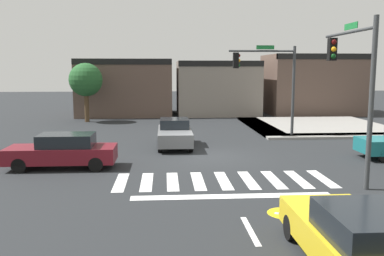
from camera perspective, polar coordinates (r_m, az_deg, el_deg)
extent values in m
plane|color=#232628|center=(20.44, 2.55, -3.89)|extent=(120.00, 120.00, 0.00)
cube|color=silver|center=(16.03, -9.76, -7.36)|extent=(0.44, 2.64, 0.01)
cube|color=silver|center=(15.96, -6.23, -7.36)|extent=(0.44, 2.64, 0.01)
cube|color=silver|center=(15.94, -2.69, -7.33)|extent=(0.44, 2.64, 0.01)
cube|color=silver|center=(15.99, 0.85, -7.28)|extent=(0.44, 2.64, 0.01)
cube|color=silver|center=(16.10, 4.35, -7.19)|extent=(0.44, 2.64, 0.01)
cube|color=silver|center=(16.26, 7.79, -7.09)|extent=(0.44, 2.64, 0.01)
cube|color=silver|center=(16.49, 11.14, -6.96)|extent=(0.44, 2.64, 0.01)
cube|color=silver|center=(16.76, 14.40, -6.81)|extent=(0.44, 2.64, 0.01)
cube|color=silver|center=(17.09, 17.54, -6.65)|extent=(0.44, 2.64, 0.01)
cube|color=white|center=(14.20, 5.51, -9.31)|extent=(6.80, 0.50, 0.01)
cube|color=white|center=(11.42, 8.01, -13.78)|extent=(0.16, 2.00, 0.01)
cylinder|color=yellow|center=(12.87, 12.66, -11.36)|extent=(1.06, 1.06, 0.01)
cylinder|color=white|center=(12.80, 11.62, -11.41)|extent=(0.17, 0.17, 0.00)
cylinder|color=white|center=(12.93, 13.69, -11.27)|extent=(0.17, 0.17, 0.00)
cube|color=white|center=(12.86, 12.66, -11.34)|extent=(0.48, 0.04, 0.00)
cube|color=gray|center=(27.79, 20.08, -1.02)|extent=(10.00, 1.60, 0.15)
cube|color=gray|center=(30.97, 9.34, 0.26)|extent=(1.60, 10.00, 0.15)
cube|color=gray|center=(32.18, 16.64, 0.32)|extent=(10.00, 10.00, 0.15)
cube|color=brown|center=(39.45, -9.02, 5.57)|extent=(8.44, 6.79, 5.12)
cube|color=black|center=(36.24, -9.56, 8.99)|extent=(8.44, 0.50, 0.50)
cube|color=gray|center=(39.32, 3.43, 5.53)|extent=(7.43, 6.20, 4.97)
cube|color=black|center=(36.41, 4.04, 8.83)|extent=(7.43, 0.50, 0.50)
cube|color=brown|center=(41.63, 16.08, 5.80)|extent=(8.50, 6.54, 5.59)
cube|color=black|center=(38.75, 17.79, 9.35)|extent=(8.50, 0.50, 0.50)
cylinder|color=#383A3D|center=(15.64, 23.41, 2.96)|extent=(0.18, 0.18, 6.05)
cylinder|color=#383A3D|center=(17.56, 20.67, 12.18)|extent=(0.12, 4.25, 0.12)
cube|color=black|center=(18.89, 18.70, 10.20)|extent=(0.32, 0.32, 0.95)
sphere|color=#470A0A|center=(18.75, 18.95, 11.11)|extent=(0.22, 0.22, 0.22)
sphere|color=orange|center=(18.73, 18.90, 10.21)|extent=(0.22, 0.22, 0.22)
sphere|color=#0C3814|center=(18.72, 18.86, 9.31)|extent=(0.22, 0.22, 0.22)
cube|color=#197233|center=(17.39, 21.01, 12.94)|extent=(0.03, 1.10, 0.24)
cylinder|color=#383A3D|center=(26.62, 13.74, 4.82)|extent=(0.18, 0.18, 5.65)
cylinder|color=#383A3D|center=(26.06, 9.59, 10.40)|extent=(4.07, 0.12, 0.12)
cube|color=black|center=(25.72, 6.04, 9.22)|extent=(0.32, 0.32, 0.95)
sphere|color=#470A0A|center=(25.76, 6.43, 9.86)|extent=(0.22, 0.22, 0.22)
sphere|color=orange|center=(25.75, 6.42, 9.21)|extent=(0.22, 0.22, 0.22)
sphere|color=#0C3814|center=(25.75, 6.41, 8.55)|extent=(0.22, 0.22, 0.22)
cube|color=#197233|center=(26.12, 10.04, 10.87)|extent=(1.10, 0.03, 0.24)
cylinder|color=black|center=(22.35, 23.02, -2.64)|extent=(0.65, 0.22, 0.65)
cube|color=gold|center=(9.85, 21.01, -14.12)|extent=(1.92, 4.37, 0.65)
cube|color=black|center=(9.00, 23.28, -12.20)|extent=(1.69, 2.09, 0.58)
cylinder|color=black|center=(10.95, 13.44, -13.16)|extent=(0.22, 0.63, 0.63)
cylinder|color=black|center=(11.55, 21.71, -12.38)|extent=(0.22, 0.63, 0.63)
cube|color=maroon|center=(18.76, -17.46, -3.45)|extent=(4.59, 1.72, 0.67)
cube|color=black|center=(18.60, -16.86, -1.62)|extent=(2.29, 1.51, 0.55)
cylinder|color=black|center=(18.56, -22.67, -4.78)|extent=(0.61, 0.22, 0.61)
cylinder|color=black|center=(19.95, -21.30, -3.84)|extent=(0.61, 0.22, 0.61)
cylinder|color=black|center=(17.80, -13.07, -4.89)|extent=(0.61, 0.22, 0.61)
cylinder|color=black|center=(19.24, -12.37, -3.90)|extent=(0.61, 0.22, 0.61)
cube|color=slate|center=(22.70, -2.39, -1.08)|extent=(1.80, 4.15, 0.69)
cube|color=black|center=(23.25, -2.44, 0.64)|extent=(1.58, 1.79, 0.52)
cylinder|color=black|center=(21.40, -0.17, -2.48)|extent=(0.22, 0.62, 0.62)
cylinder|color=black|center=(21.36, -4.41, -2.53)|extent=(0.22, 0.62, 0.62)
cylinder|color=black|center=(24.18, -0.60, -1.26)|extent=(0.22, 0.62, 0.62)
cylinder|color=black|center=(24.14, -4.35, -1.29)|extent=(0.22, 0.62, 0.62)
cylinder|color=#4C3823|center=(34.56, -14.28, 3.14)|extent=(0.36, 0.36, 2.80)
sphere|color=#235628|center=(34.45, -14.40, 6.45)|extent=(2.67, 2.67, 2.67)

